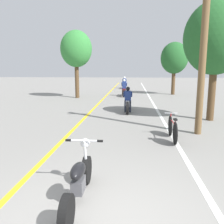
% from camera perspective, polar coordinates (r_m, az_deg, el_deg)
% --- Properties ---
extents(lane_stripe_center, '(0.14, 48.00, 0.01)m').
position_cam_1_polar(lane_stripe_center, '(16.09, -3.22, 2.09)').
color(lane_stripe_center, yellow).
rests_on(lane_stripe_center, ground).
extents(lane_stripe_edge, '(0.14, 48.00, 0.01)m').
position_cam_1_polar(lane_stripe_edge, '(15.99, 9.97, 1.89)').
color(lane_stripe_edge, white).
rests_on(lane_stripe_edge, ground).
extents(utility_pole, '(1.10, 0.24, 6.27)m').
position_cam_1_polar(utility_pole, '(8.93, 21.22, 15.49)').
color(utility_pole, brown).
rests_on(utility_pole, ground).
extents(roadside_tree_right_near, '(2.76, 2.48, 5.22)m').
position_cam_1_polar(roadside_tree_right_near, '(11.60, 23.71, 15.87)').
color(roadside_tree_right_near, '#513A23').
rests_on(roadside_tree_right_near, ground).
extents(roadside_tree_right_far, '(2.41, 2.17, 4.64)m').
position_cam_1_polar(roadside_tree_right_far, '(22.22, 14.78, 12.38)').
color(roadside_tree_right_far, '#513A23').
rests_on(roadside_tree_right_far, ground).
extents(roadside_tree_left, '(2.47, 2.22, 5.27)m').
position_cam_1_polar(roadside_tree_left, '(19.34, -8.62, 14.68)').
color(roadside_tree_left, '#513A23').
rests_on(roadside_tree_left, ground).
extents(motorcycle_foreground, '(0.73, 2.06, 0.99)m').
position_cam_1_polar(motorcycle_foreground, '(4.37, -7.98, -15.88)').
color(motorcycle_foreground, black).
rests_on(motorcycle_foreground, ground).
extents(motorcycle_rider_lead, '(0.50, 2.06, 1.38)m').
position_cam_1_polar(motorcycle_rider_lead, '(12.85, 3.81, 2.30)').
color(motorcycle_rider_lead, black).
rests_on(motorcycle_rider_lead, ground).
extents(motorcycle_rider_mid, '(0.50, 2.12, 1.45)m').
position_cam_1_polar(motorcycle_rider_mid, '(20.35, 2.94, 5.36)').
color(motorcycle_rider_mid, black).
rests_on(motorcycle_rider_mid, ground).
extents(motorcycle_rider_far, '(0.50, 2.05, 1.40)m').
position_cam_1_polar(motorcycle_rider_far, '(28.31, 3.00, 6.78)').
color(motorcycle_rider_far, black).
rests_on(motorcycle_rider_far, ground).
extents(bicycle_parked, '(0.44, 1.70, 0.83)m').
position_cam_1_polar(bicycle_parked, '(8.08, 14.37, -3.89)').
color(bicycle_parked, black).
rests_on(bicycle_parked, ground).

